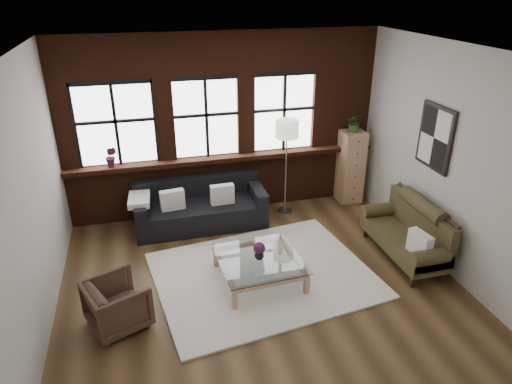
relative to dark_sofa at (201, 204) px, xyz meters
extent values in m
plane|color=#47301A|center=(0.55, -1.90, -0.40)|extent=(5.50, 5.50, 0.00)
plane|color=white|center=(0.55, -1.90, 2.80)|extent=(5.50, 5.50, 0.00)
plane|color=beige|center=(0.55, 0.60, 1.20)|extent=(5.50, 0.00, 5.50)
plane|color=beige|center=(0.55, -4.40, 1.20)|extent=(5.50, 0.00, 5.50)
plane|color=beige|center=(-2.20, -1.90, 1.20)|extent=(0.00, 5.00, 5.00)
plane|color=beige|center=(3.30, -1.90, 1.20)|extent=(0.00, 5.00, 5.00)
cube|color=#441D10|center=(0.55, 0.45, 0.64)|extent=(5.50, 0.30, 0.08)
cube|color=white|center=(0.64, -1.75, -0.39)|extent=(3.31, 2.75, 0.03)
cube|color=white|center=(-0.48, -0.10, 0.19)|extent=(0.41, 0.19, 0.34)
cube|color=white|center=(0.37, -0.10, 0.19)|extent=(0.40, 0.15, 0.34)
cube|color=white|center=(2.77, -2.32, 0.15)|extent=(0.20, 0.40, 0.34)
imported|color=#422A21|center=(-1.37, -2.29, -0.09)|extent=(0.90, 0.89, 0.63)
imported|color=#B2B2B2|center=(0.55, -1.84, 0.04)|extent=(0.17, 0.17, 0.14)
sphere|color=#581E48|center=(0.55, -1.84, 0.14)|extent=(0.17, 0.17, 0.17)
cube|color=tan|center=(2.93, 0.27, 0.29)|extent=(0.43, 0.43, 1.39)
imported|color=#2D5923|center=(2.93, 0.27, 1.16)|extent=(0.38, 0.36, 0.34)
imported|color=#581E48|center=(-1.39, 0.42, 0.86)|extent=(0.24, 0.22, 0.36)
camera|label=1|loc=(-0.86, -7.05, 3.55)|focal=32.00mm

